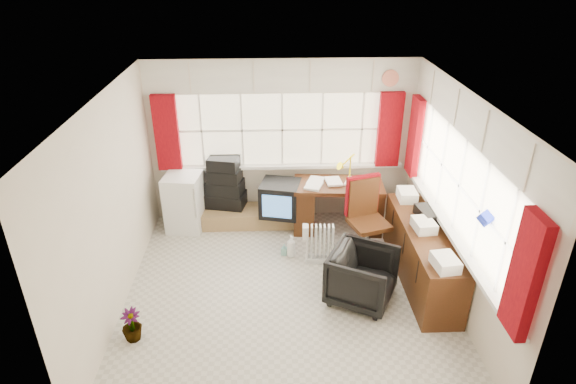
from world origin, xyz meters
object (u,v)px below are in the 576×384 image
desk (338,204)px  radiator (320,247)px  mini_fridge (185,202)px  office_chair (362,276)px  credenza (422,254)px  desk_lamp (350,162)px  tv_bench (248,216)px  crt_tv (280,199)px  task_chair (365,216)px

desk → radiator: (-0.36, -0.89, -0.19)m
mini_fridge → office_chair: bearing=-37.0°
desk → credenza: size_ratio=0.68×
desk_lamp → tv_bench: 1.81m
credenza → crt_tv: credenza is taller
desk → crt_tv: 0.87m
crt_tv → mini_fridge: size_ratio=0.75×
desk → tv_bench: 1.42m
office_chair → radiator: size_ratio=1.32×
desk_lamp → tv_bench: size_ratio=0.30×
task_chair → mini_fridge: task_chair is taller
office_chair → radiator: office_chair is taller
credenza → tv_bench: (-2.28, 1.52, -0.26)m
desk_lamp → credenza: size_ratio=0.21×
credenza → mini_fridge: mini_fridge is taller
office_chair → mini_fridge: bearing=80.2°
office_chair → desk: bearing=29.7°
desk_lamp → credenza: bearing=-63.4°
desk → mini_fridge: bearing=177.5°
desk_lamp → office_chair: (-0.10, -1.84, -0.71)m
desk → credenza: (0.91, -1.33, -0.04)m
office_chair → tv_bench: bearing=64.5°
desk_lamp → radiator: 1.41m
task_chair → tv_bench: bearing=150.2°
radiator → crt_tv: (-0.51, 0.92, 0.28)m
desk → desk_lamp: desk_lamp is taller
desk → credenza: credenza is taller
crt_tv → tv_bench: bearing=162.9°
desk → desk_lamp: (0.18, 0.13, 0.63)m
task_chair → mini_fridge: bearing=161.9°
task_chair → tv_bench: 1.95m
credenza → mini_fridge: 3.53m
radiator → mini_fridge: bearing=153.3°
desk_lamp → crt_tv: (-1.05, -0.09, -0.55)m
task_chair → credenza: task_chair is taller
office_chair → credenza: size_ratio=0.38×
credenza → radiator: bearing=160.8°
radiator → desk_lamp: bearing=62.3°
desk → task_chair: 0.81m
office_chair → mini_fridge: (-2.39, 1.81, 0.10)m
desk_lamp → task_chair: size_ratio=0.36×
mini_fridge → credenza: bearing=-23.9°
radiator → tv_bench: (-1.02, 1.08, -0.11)m
tv_bench → crt_tv: size_ratio=2.09×
radiator → desk: bearing=68.1°
credenza → crt_tv: bearing=142.4°
mini_fridge → tv_bench: bearing=5.6°
desk_lamp → radiator: bearing=-117.7°
tv_bench → mini_fridge: mini_fridge is taller
desk → credenza: bearing=-55.6°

